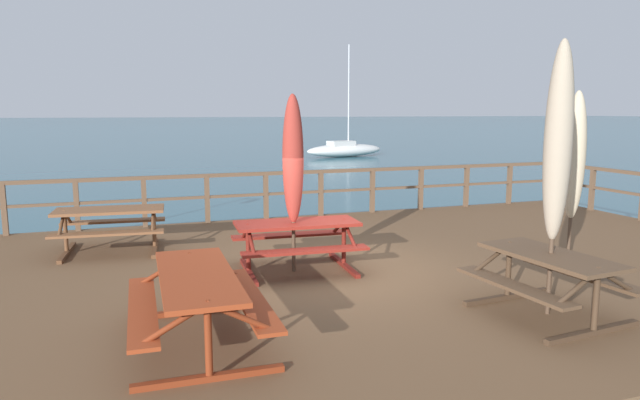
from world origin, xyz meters
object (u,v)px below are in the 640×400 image
at_px(picnic_table_mid_left, 297,235).
at_px(patio_umbrella_short_front, 575,156).
at_px(picnic_table_back_right, 549,271).
at_px(patio_umbrella_short_mid, 558,143).
at_px(sailboat_distant, 344,149).
at_px(picnic_table_back_left, 197,292).
at_px(picnic_table_mid_centre, 110,221).
at_px(patio_umbrella_tall_front, 293,160).

bearing_deg(picnic_table_mid_left, patio_umbrella_short_front, -16.51).
bearing_deg(picnic_table_back_right, patio_umbrella_short_mid, 41.06).
height_order(patio_umbrella_short_mid, sailboat_distant, sailboat_distant).
xyz_separation_m(picnic_table_back_right, patio_umbrella_short_front, (1.84, 1.67, 1.21)).
distance_m(picnic_table_back_left, picnic_table_mid_centre, 4.65).
relative_size(patio_umbrella_tall_front, sailboat_distant, 0.35).
bearing_deg(picnic_table_back_right, sailboat_distant, 72.61).
bearing_deg(sailboat_distant, patio_umbrella_short_front, -105.10).
bearing_deg(picnic_table_back_right, picnic_table_mid_left, 128.23).
bearing_deg(sailboat_distant, picnic_table_mid_centre, -119.23).
xyz_separation_m(picnic_table_mid_left, sailboat_distant, (12.31, 29.11, -0.78)).
distance_m(picnic_table_mid_left, patio_umbrella_short_mid, 3.99).
bearing_deg(picnic_table_mid_left, patio_umbrella_short_mid, -50.83).
bearing_deg(picnic_table_mid_left, picnic_table_back_right, -51.77).
xyz_separation_m(picnic_table_back_right, picnic_table_back_left, (-4.09, 0.54, 0.01)).
distance_m(picnic_table_back_right, sailboat_distant, 33.54).
height_order(picnic_table_back_left, patio_umbrella_tall_front, patio_umbrella_tall_front).
height_order(picnic_table_back_right, sailboat_distant, sailboat_distant).
bearing_deg(picnic_table_back_right, picnic_table_mid_centre, 134.64).
height_order(picnic_table_back_left, picnic_table_mid_centre, same).
xyz_separation_m(patio_umbrella_short_mid, patio_umbrella_short_front, (1.80, 1.63, -0.32)).
relative_size(picnic_table_back_left, patio_umbrella_tall_front, 0.82).
relative_size(picnic_table_mid_left, patio_umbrella_short_front, 0.71).
bearing_deg(picnic_table_back_left, patio_umbrella_short_mid, -6.89).
xyz_separation_m(picnic_table_mid_centre, sailboat_distant, (15.06, 26.91, -0.78)).
bearing_deg(patio_umbrella_short_mid, patio_umbrella_short_front, 42.27).
bearing_deg(patio_umbrella_short_front, patio_umbrella_short_mid, -137.73).
bearing_deg(picnic_table_mid_left, sailboat_distant, 67.08).
relative_size(patio_umbrella_short_mid, patio_umbrella_short_front, 1.18).
relative_size(picnic_table_back_left, sailboat_distant, 0.29).
bearing_deg(patio_umbrella_short_mid, picnic_table_mid_centre, 135.12).
height_order(picnic_table_back_left, sailboat_distant, sailboat_distant).
bearing_deg(patio_umbrella_tall_front, picnic_table_back_left, -127.04).
bearing_deg(picnic_table_mid_centre, patio_umbrella_short_mid, -44.88).
height_order(picnic_table_mid_left, patio_umbrella_tall_front, patio_umbrella_tall_front).
relative_size(patio_umbrella_short_front, sailboat_distant, 0.36).
bearing_deg(patio_umbrella_tall_front, picnic_table_mid_left, 34.93).
bearing_deg(sailboat_distant, patio_umbrella_tall_front, -113.00).
xyz_separation_m(picnic_table_mid_centre, patio_umbrella_short_mid, (5.08, -5.06, 1.52)).
bearing_deg(picnic_table_back_right, patio_umbrella_short_front, 42.25).
distance_m(patio_umbrella_short_front, patio_umbrella_tall_front, 4.36).
relative_size(picnic_table_back_left, picnic_table_mid_centre, 1.14).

